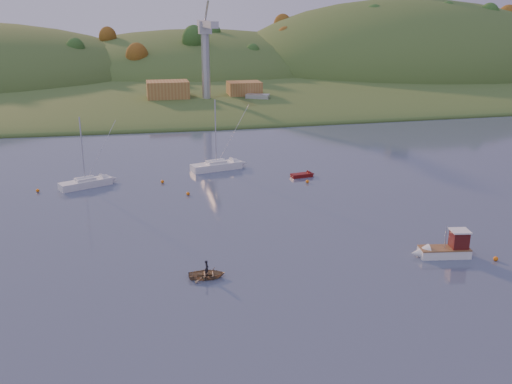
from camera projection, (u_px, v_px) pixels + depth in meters
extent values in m
plane|color=#39495E|center=(399.00, 378.00, 40.50)|extent=(500.00, 500.00, 0.00)
cube|color=#314D1F|center=(171.00, 70.00, 254.78)|extent=(620.00, 220.00, 1.50)
ellipsoid|color=#314D1F|center=(184.00, 88.00, 194.22)|extent=(640.00, 150.00, 7.00)
ellipsoid|color=#314D1F|center=(198.00, 74.00, 238.15)|extent=(140.00, 120.00, 36.00)
ellipsoid|color=#314D1F|center=(402.00, 73.00, 241.24)|extent=(150.00, 130.00, 60.00)
cube|color=slate|center=(217.00, 103.00, 154.80)|extent=(42.00, 16.00, 2.40)
cube|color=#A06835|center=(168.00, 90.00, 152.03)|extent=(11.00, 8.00, 4.80)
cube|color=#A06835|center=(244.00, 89.00, 157.30)|extent=(9.00, 7.00, 4.00)
cylinder|color=#B7B7BC|center=(206.00, 65.00, 149.25)|extent=(2.20, 2.20, 18.00)
cube|color=#B7B7BC|center=(205.00, 28.00, 146.37)|extent=(3.20, 3.20, 3.20)
cube|color=#B7B7BC|center=(209.00, 24.00, 137.68)|extent=(1.80, 18.00, 1.60)
cube|color=#B7B7BC|center=(202.00, 23.00, 150.72)|extent=(1.80, 10.00, 1.60)
cube|color=white|center=(444.00, 252.00, 60.47)|extent=(5.49, 2.66, 0.95)
cone|color=white|center=(420.00, 253.00, 60.31)|extent=(2.11, 2.15, 1.89)
cube|color=brown|center=(445.00, 248.00, 60.32)|extent=(5.50, 2.71, 0.13)
cube|color=#501512|center=(459.00, 240.00, 60.12)|extent=(1.90, 1.81, 1.89)
cube|color=white|center=(460.00, 231.00, 59.82)|extent=(2.14, 2.05, 0.16)
cylinder|color=silver|center=(446.00, 237.00, 59.94)|extent=(0.10, 0.10, 2.53)
cube|color=white|center=(85.00, 184.00, 84.43)|extent=(7.79, 5.26, 1.04)
cube|color=white|center=(85.00, 180.00, 84.26)|extent=(3.28, 2.74, 0.66)
cylinder|color=silver|center=(82.00, 149.00, 82.85)|extent=(0.18, 0.18, 9.43)
cylinder|color=silver|center=(85.00, 178.00, 84.19)|extent=(2.78, 1.39, 0.12)
cylinder|color=white|center=(85.00, 178.00, 84.16)|extent=(2.54, 1.45, 0.36)
cube|color=white|center=(216.00, 166.00, 93.59)|extent=(8.69, 4.57, 1.14)
cube|color=white|center=(216.00, 163.00, 93.40)|extent=(3.50, 2.62, 0.73)
cylinder|color=silver|center=(216.00, 132.00, 91.84)|extent=(0.18, 0.18, 10.41)
cylinder|color=silver|center=(216.00, 161.00, 93.33)|extent=(3.25, 0.98, 0.12)
cylinder|color=white|center=(216.00, 161.00, 93.30)|extent=(2.91, 1.10, 0.36)
imported|color=#997B54|center=(207.00, 274.00, 55.66)|extent=(3.75, 2.80, 0.74)
imported|color=black|center=(207.00, 270.00, 55.53)|extent=(0.42, 0.61, 1.60)
cube|color=#620E0E|center=(302.00, 175.00, 89.62)|extent=(3.54, 1.86, 0.56)
cone|color=#620E0E|center=(311.00, 174.00, 90.19)|extent=(1.38, 1.52, 1.35)
cube|color=slate|center=(258.00, 105.00, 153.26)|extent=(15.28, 10.28, 1.85)
cube|color=#B7B7BC|center=(258.00, 99.00, 152.79)|extent=(6.89, 5.22, 2.47)
sphere|color=orange|center=(496.00, 259.00, 59.47)|extent=(0.50, 0.50, 0.50)
sphere|color=orange|center=(307.00, 181.00, 86.43)|extent=(0.50, 0.50, 0.50)
sphere|color=orange|center=(38.00, 190.00, 82.10)|extent=(0.50, 0.50, 0.50)
sphere|color=orange|center=(162.00, 182.00, 86.35)|extent=(0.50, 0.50, 0.50)
sphere|color=orange|center=(188.00, 194.00, 80.67)|extent=(0.50, 0.50, 0.50)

